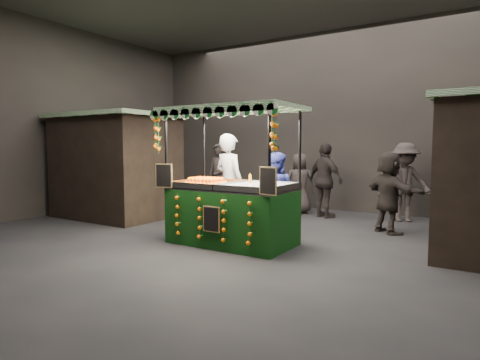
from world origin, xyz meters
The scene contains 11 objects.
ground centered at (0.00, 0.00, 0.00)m, with size 12.00×12.00×0.00m, color black.
market_hall centered at (0.00, 0.00, 3.38)m, with size 12.10×10.10×5.05m.
neighbour_stall_left centered at (-4.40, 1.00, 1.31)m, with size 3.00×2.20×2.60m.
juice_stall centered at (-0.25, 0.07, 0.77)m, with size 2.57×1.51×2.49m.
vendor_grey centered at (-0.89, 0.96, 1.03)m, with size 0.85×0.66×2.05m.
vendor_blue centered at (0.04, 1.25, 0.84)m, with size 0.87×0.71×1.68m.
shopper_0 centered at (-2.60, 2.97, 0.94)m, with size 0.70×0.47×1.87m.
shopper_2 centered at (0.19, 3.68, 0.94)m, with size 1.19×0.89×1.88m.
shopper_3 centered at (1.97, 4.19, 0.94)m, with size 1.39×1.11×1.88m.
shopper_4 centered at (-0.63, 3.96, 0.81)m, with size 0.93×0.79×1.62m.
shopper_5 centered at (1.96, 2.62, 0.85)m, with size 1.54×1.37×1.69m.
Camera 1 is at (3.81, -6.03, 1.79)m, focal length 30.33 mm.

